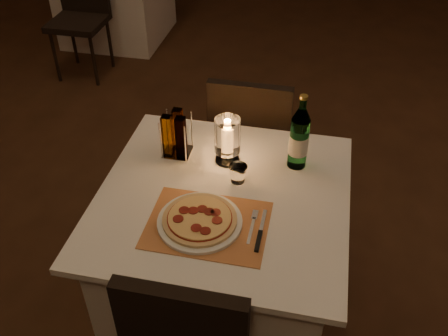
% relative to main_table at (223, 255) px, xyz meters
% --- Properties ---
extents(floor, '(8.00, 10.00, 0.02)m').
position_rel_main_table_xyz_m(floor, '(0.20, 0.20, -0.38)').
color(floor, '#432615').
rests_on(floor, ground).
extents(main_table, '(1.00, 1.00, 0.74)m').
position_rel_main_table_xyz_m(main_table, '(0.00, 0.00, 0.00)').
color(main_table, white).
rests_on(main_table, ground).
extents(chair_far, '(0.42, 0.42, 0.90)m').
position_rel_main_table_xyz_m(chair_far, '(-0.00, 0.71, 0.18)').
color(chair_far, black).
rests_on(chair_far, ground).
extents(placemat, '(0.45, 0.34, 0.00)m').
position_rel_main_table_xyz_m(placemat, '(-0.02, -0.18, 0.37)').
color(placemat, '#C87A45').
rests_on(placemat, main_table).
extents(plate, '(0.32, 0.32, 0.01)m').
position_rel_main_table_xyz_m(plate, '(-0.05, -0.18, 0.38)').
color(plate, white).
rests_on(plate, placemat).
extents(pizza, '(0.28, 0.28, 0.02)m').
position_rel_main_table_xyz_m(pizza, '(-0.05, -0.18, 0.39)').
color(pizza, '#D8B77F').
rests_on(pizza, plate).
extents(fork, '(0.02, 0.18, 0.00)m').
position_rel_main_table_xyz_m(fork, '(0.14, -0.15, 0.37)').
color(fork, silver).
rests_on(fork, placemat).
extents(knife, '(0.02, 0.22, 0.01)m').
position_rel_main_table_xyz_m(knife, '(0.18, -0.21, 0.37)').
color(knife, black).
rests_on(knife, placemat).
extents(tumbler, '(0.08, 0.08, 0.08)m').
position_rel_main_table_xyz_m(tumbler, '(0.04, 0.09, 0.40)').
color(tumbler, white).
rests_on(tumbler, main_table).
extents(water_bottle, '(0.08, 0.08, 0.34)m').
position_rel_main_table_xyz_m(water_bottle, '(0.27, 0.25, 0.50)').
color(water_bottle, '#5FB171').
rests_on(water_bottle, main_table).
extents(hurricane_candle, '(0.11, 0.11, 0.21)m').
position_rel_main_table_xyz_m(hurricane_candle, '(-0.03, 0.22, 0.49)').
color(hurricane_candle, white).
rests_on(hurricane_candle, main_table).
extents(cruet_caddy, '(0.12, 0.12, 0.21)m').
position_rel_main_table_xyz_m(cruet_caddy, '(-0.26, 0.22, 0.46)').
color(cruet_caddy, white).
rests_on(cruet_caddy, main_table).
extents(neighbor_chair_la, '(0.42, 0.42, 0.90)m').
position_rel_main_table_xyz_m(neighbor_chair_la, '(-1.66, 2.19, 0.18)').
color(neighbor_chair_la, black).
rests_on(neighbor_chair_la, ground).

